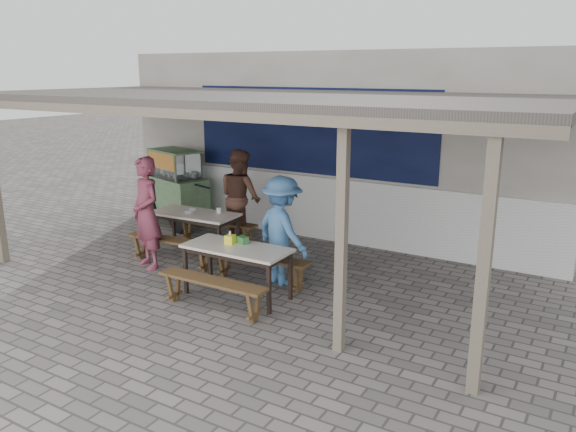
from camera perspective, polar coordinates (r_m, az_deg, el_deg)
The scene contains 17 objects.
ground at distance 8.57m, azimuth -6.53°, elevation -7.12°, with size 60.00×60.00×0.00m, color slate.
back_wall at distance 11.11m, azimuth 4.49°, elevation 7.13°, with size 9.00×1.28×3.50m.
warung_roof at distance 8.70m, azimuth -3.32°, elevation 11.66°, with size 9.00×4.21×2.81m.
table_left at distance 9.93m, azimuth -9.49°, elevation -0.09°, with size 1.58×0.80×0.75m.
bench_left_street at distance 9.53m, azimuth -11.76°, elevation -2.90°, with size 1.66×0.37×0.45m.
bench_left_wall at distance 10.52m, azimuth -7.28°, elevation -1.03°, with size 1.66×0.37×0.45m.
table_right at distance 7.96m, azimuth -5.23°, elevation -3.65°, with size 1.55×0.70×0.75m.
bench_right_street at distance 7.64m, azimuth -7.73°, elevation -7.17°, with size 1.64×0.30×0.45m.
bench_right_wall at distance 8.53m, azimuth -2.90°, elevation -4.69°, with size 1.64×0.30×0.45m.
vendor_cart at distance 11.89m, azimuth -11.28°, elevation 3.17°, with size 2.03×1.16×1.58m.
patron_street_side at distance 9.36m, azimuth -14.19°, elevation 0.30°, with size 0.67×0.44×1.83m, color #833549.
patron_wall_side at distance 10.37m, azimuth -4.86°, elevation 1.93°, with size 0.87×0.67×1.78m, color brown.
patron_right_table at distance 8.41m, azimuth -0.60°, elevation -1.48°, with size 1.07×0.62×1.66m, color #467AB4.
tissue_box at distance 8.07m, azimuth -5.90°, elevation -2.38°, with size 0.13×0.13×0.13m, color yellow.
donation_box at distance 8.05m, azimuth -4.63°, elevation -2.45°, with size 0.16×0.11×0.11m, color #35783C.
condiment_jar at distance 9.83m, azimuth -7.03°, elevation 0.60°, with size 0.08×0.08×0.09m, color silver.
condiment_bowl at distance 9.92m, azimuth -9.92°, elevation 0.49°, with size 0.21×0.21×0.05m, color silver.
Camera 1 is at (4.88, -6.30, 3.16)m, focal length 35.00 mm.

